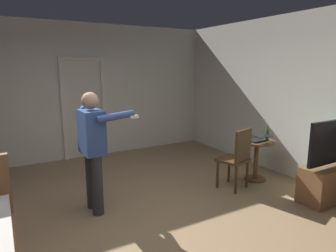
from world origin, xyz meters
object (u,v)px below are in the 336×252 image
at_px(tv_flatscreen, 329,176).
at_px(person_blue_shirt, 93,145).
at_px(side_table, 257,154).
at_px(laptop, 258,138).
at_px(bottle_on_table, 267,135).
at_px(wooden_chair, 237,156).

height_order(tv_flatscreen, person_blue_shirt, person_blue_shirt).
relative_size(tv_flatscreen, side_table, 1.72).
bearing_deg(laptop, bottle_on_table, -12.40).
distance_m(tv_flatscreen, wooden_chair, 1.34).
relative_size(tv_flatscreen, bottle_on_table, 4.86).
relative_size(tv_flatscreen, laptop, 3.49).
relative_size(side_table, person_blue_shirt, 0.43).
relative_size(side_table, laptop, 2.02).
distance_m(side_table, wooden_chair, 0.58).
height_order(laptop, bottle_on_table, bottle_on_table).
relative_size(bottle_on_table, person_blue_shirt, 0.15).
xyz_separation_m(tv_flatscreen, person_blue_shirt, (-3.07, 1.37, 0.57)).
height_order(tv_flatscreen, bottle_on_table, tv_flatscreen).
distance_m(side_table, laptop, 0.29).
bearing_deg(person_blue_shirt, laptop, -6.60).
relative_size(tv_flatscreen, person_blue_shirt, 0.74).
relative_size(tv_flatscreen, wooden_chair, 1.22).
bearing_deg(wooden_chair, tv_flatscreen, -46.96).
xyz_separation_m(side_table, wooden_chair, (-0.56, -0.13, 0.08)).
height_order(tv_flatscreen, side_table, tv_flatscreen).
xyz_separation_m(side_table, person_blue_shirt, (-2.73, 0.27, 0.46)).
bearing_deg(laptop, wooden_chair, -170.78).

